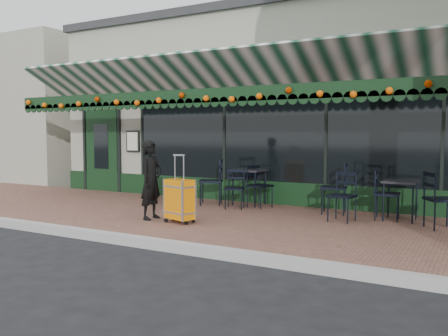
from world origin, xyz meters
The scene contains 16 objects.
ground centered at (0.00, 0.00, 0.00)m, with size 80.00×80.00×0.00m, color black.
sidewalk centered at (0.00, 2.00, 0.07)m, with size 18.00×4.00×0.15m, color brown.
curb centered at (0.00, -0.08, 0.07)m, with size 18.00×0.16×0.15m, color #9E9E99.
restaurant_building centered at (0.00, 7.84, 2.27)m, with size 12.00×9.60×4.50m.
neighbor_building_left centered at (-13.00, 8.00, 2.40)m, with size 12.00×8.00×4.80m, color gray.
woman centered at (-0.98, 1.20, 0.86)m, with size 0.52×0.34×1.43m, color black.
suitcase centered at (-0.33, 1.15, 0.55)m, with size 0.58×0.43×1.18m.
cafe_table_a centered at (2.99, 3.24, 0.80)m, with size 0.58×0.58×0.72m.
cafe_table_b centered at (-0.17, 3.58, 0.85)m, with size 0.63×0.63×0.78m.
chair_a_left centered at (1.75, 3.38, 0.65)m, with size 0.50×0.50×1.00m, color black, non-canonical shape.
chair_a_right centered at (2.78, 3.20, 0.61)m, with size 0.46×0.46×0.91m, color black, non-canonical shape.
chair_a_front centered at (2.11, 2.64, 0.59)m, with size 0.44×0.44×0.89m, color black, non-canonical shape.
chair_a_extra centered at (3.70, 2.79, 0.62)m, with size 0.47×0.47×0.95m, color black, non-canonical shape.
chair_b_left centered at (-0.92, 3.22, 0.65)m, with size 0.50×0.50×1.01m, color black, non-canonical shape.
chair_b_right centered at (0.18, 3.38, 0.60)m, with size 0.45×0.45×0.89m, color black, non-canonical shape.
chair_b_front centered at (-0.21, 2.99, 0.56)m, with size 0.41×0.41×0.82m, color black, non-canonical shape.
Camera 1 is at (4.33, -5.61, 1.71)m, focal length 38.00 mm.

